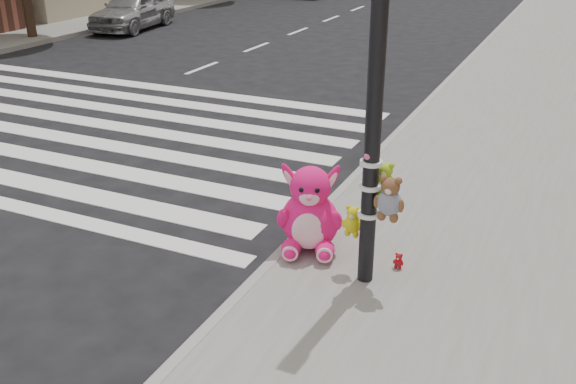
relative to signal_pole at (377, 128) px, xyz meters
The scene contains 8 objects.
ground 3.66m from the signal_pole, 145.49° to the right, with size 120.00×120.00×0.00m, color black.
sidewalk_far 24.37m from the signal_pole, 131.56° to the left, with size 6.00×80.00×0.14m, color slate.
curb_edge 8.44m from the signal_pole, 97.52° to the left, with size 0.12×80.00×0.15m, color gray.
crosswalk 8.09m from the signal_pole, 154.56° to the left, with size 11.00×6.00×0.01m, color silver, non-canonical shape.
signal_pole is the anchor object (origin of this frame).
pink_bunny 1.52m from the signal_pole, 156.23° to the left, with size 0.84×0.92×1.04m.
red_teddy 1.61m from the signal_pole, 57.46° to the left, with size 0.12×0.08×0.18m, color #AE1119, non-canonical shape.
car_silver_far 17.46m from the signal_pole, 135.17° to the left, with size 1.53×3.80×1.30m, color #9E9EA2.
Camera 1 is at (4.30, -3.78, 3.66)m, focal length 40.00 mm.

